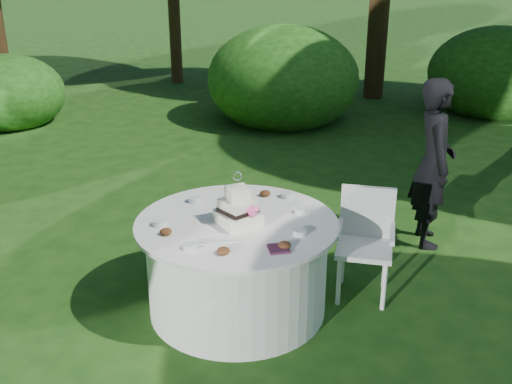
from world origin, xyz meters
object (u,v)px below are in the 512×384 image
Objects in this scene: table at (237,265)px; napkins at (278,249)px; cake at (238,210)px; chair at (365,235)px; guest at (433,164)px.

napkins is at bearing -67.44° from table.
cake is (-0.21, 0.47, 0.10)m from napkins.
cake reaches higher than chair.
cake is at bearing 128.37° from guest.
guest is 1.26m from chair.
cake is 1.14m from chair.
napkins is 0.33× the size of cake.
table is 3.73× the size of cake.
guest is 3.90× the size of cake.
guest is at bearing 37.75° from napkins.
table is (-0.22, 0.52, -0.39)m from napkins.
table is 1.09m from chair.
chair is at bearing 143.79° from guest.
chair is (0.86, 0.60, -0.26)m from napkins.
napkins is 0.52m from cake.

